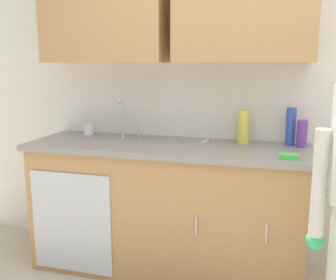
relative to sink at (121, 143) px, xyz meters
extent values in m
cube|color=silver|center=(0.90, 0.34, 0.42)|extent=(4.80, 0.10, 2.70)
cube|color=#B27F4C|center=(-0.15, 0.12, 0.92)|extent=(0.91, 0.34, 0.70)
cube|color=#B27F4C|center=(0.84, 0.12, 0.92)|extent=(0.91, 0.34, 0.70)
cube|color=#B27F4C|center=(0.35, -0.01, -0.48)|extent=(1.90, 0.60, 0.90)
cube|color=#B7BABF|center=(-0.25, -0.31, -0.52)|extent=(0.60, 0.01, 0.72)
cylinder|color=silver|center=(0.63, -0.32, -0.43)|extent=(0.01, 0.01, 0.12)
cylinder|color=silver|center=(1.06, -0.32, -0.43)|extent=(0.01, 0.01, 0.12)
cube|color=gray|center=(0.35, -0.01, -0.01)|extent=(1.96, 0.66, 0.04)
cube|color=#B7BABF|center=(0.00, -0.01, -0.01)|extent=(0.50, 0.36, 0.03)
cylinder|color=#B7BABF|center=(-0.04, 0.14, 0.16)|extent=(0.02, 0.02, 0.30)
sphere|color=#B7BABF|center=(-0.04, 0.08, 0.30)|extent=(0.04, 0.04, 0.04)
cylinder|color=#B7BABF|center=(0.09, 0.14, 0.06)|extent=(0.02, 0.02, 0.10)
cylinder|color=beige|center=(1.29, -0.68, 0.00)|extent=(0.07, 0.07, 0.55)
sphere|color=#33B266|center=(1.29, -0.68, -0.28)|extent=(0.09, 0.09, 0.09)
cylinder|color=#66388C|center=(1.25, 0.14, 0.11)|extent=(0.07, 0.07, 0.18)
cylinder|color=#334CB2|center=(1.18, 0.20, 0.14)|extent=(0.07, 0.07, 0.26)
cylinder|color=#D8D14C|center=(0.86, 0.18, 0.13)|extent=(0.08, 0.08, 0.24)
cylinder|color=white|center=(-0.34, 0.18, 0.06)|extent=(0.08, 0.08, 0.09)
cube|color=silver|center=(0.59, 0.17, 0.02)|extent=(0.03, 0.24, 0.01)
cube|color=#4CBF4C|center=(1.16, -0.22, 0.03)|extent=(0.11, 0.07, 0.03)
camera|label=1|loc=(1.09, -2.56, 0.57)|focal=41.49mm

